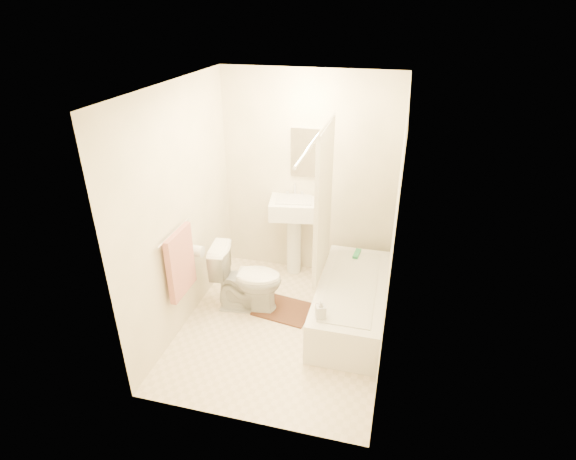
% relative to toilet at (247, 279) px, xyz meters
% --- Properties ---
extents(floor, '(2.40, 2.40, 0.00)m').
position_rel_toilet_xyz_m(floor, '(0.45, -0.24, -0.37)').
color(floor, beige).
rests_on(floor, ground).
extents(ceiling, '(2.40, 2.40, 0.00)m').
position_rel_toilet_xyz_m(ceiling, '(0.45, -0.24, 2.03)').
color(ceiling, white).
rests_on(ceiling, ground).
extents(wall_back, '(2.00, 0.02, 2.40)m').
position_rel_toilet_xyz_m(wall_back, '(0.45, 0.96, 0.83)').
color(wall_back, beige).
rests_on(wall_back, ground).
extents(wall_left, '(0.02, 2.40, 2.40)m').
position_rel_toilet_xyz_m(wall_left, '(-0.55, -0.24, 0.83)').
color(wall_left, beige).
rests_on(wall_left, ground).
extents(wall_right, '(0.02, 2.40, 2.40)m').
position_rel_toilet_xyz_m(wall_right, '(1.45, -0.24, 0.83)').
color(wall_right, beige).
rests_on(wall_right, ground).
extents(mirror, '(0.40, 0.03, 0.55)m').
position_rel_toilet_xyz_m(mirror, '(0.45, 0.94, 1.13)').
color(mirror, white).
rests_on(mirror, wall_back).
extents(curtain_rod, '(0.03, 1.70, 0.03)m').
position_rel_toilet_xyz_m(curtain_rod, '(0.75, -0.14, 1.63)').
color(curtain_rod, silver).
rests_on(curtain_rod, wall_back).
extents(shower_curtain, '(0.04, 0.80, 1.55)m').
position_rel_toilet_xyz_m(shower_curtain, '(0.75, 0.26, 0.85)').
color(shower_curtain, silver).
rests_on(shower_curtain, curtain_rod).
extents(towel_bar, '(0.02, 0.60, 0.02)m').
position_rel_toilet_xyz_m(towel_bar, '(-0.51, -0.49, 0.73)').
color(towel_bar, silver).
rests_on(towel_bar, wall_left).
extents(towel, '(0.06, 0.45, 0.66)m').
position_rel_toilet_xyz_m(towel, '(-0.48, -0.49, 0.41)').
color(towel, '#CC7266').
rests_on(towel, towel_bar).
extents(toilet_paper, '(0.11, 0.12, 0.12)m').
position_rel_toilet_xyz_m(toilet_paper, '(-0.48, -0.12, 0.33)').
color(toilet_paper, white).
rests_on(toilet_paper, wall_left).
extents(toilet, '(0.79, 0.51, 0.73)m').
position_rel_toilet_xyz_m(toilet, '(0.00, 0.00, 0.00)').
color(toilet, white).
rests_on(toilet, floor).
extents(sink, '(0.61, 0.52, 1.07)m').
position_rel_toilet_xyz_m(sink, '(0.31, 0.82, 0.17)').
color(sink, white).
rests_on(sink, floor).
extents(bathtub, '(0.68, 1.54, 0.43)m').
position_rel_toilet_xyz_m(bathtub, '(1.11, 0.06, -0.15)').
color(bathtub, white).
rests_on(bathtub, floor).
extents(bath_mat, '(0.65, 0.53, 0.02)m').
position_rel_toilet_xyz_m(bath_mat, '(0.39, 0.03, -0.36)').
color(bath_mat, '#47241F').
rests_on(bath_mat, floor).
extents(soap_bottle, '(0.11, 0.12, 0.20)m').
position_rel_toilet_xyz_m(soap_bottle, '(0.89, -0.55, 0.16)').
color(soap_bottle, silver).
rests_on(soap_bottle, bathtub).
extents(scrub_brush, '(0.08, 0.20, 0.04)m').
position_rel_toilet_xyz_m(scrub_brush, '(1.08, 0.66, 0.09)').
color(scrub_brush, '#309D60').
rests_on(scrub_brush, bathtub).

